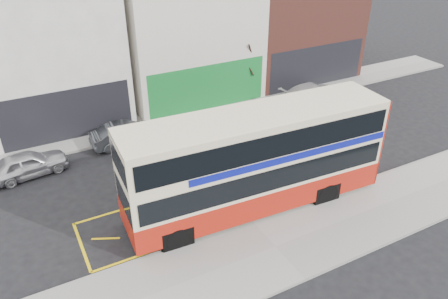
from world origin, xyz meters
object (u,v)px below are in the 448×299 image
car_grey (126,134)px  double_decker_bus (257,160)px  car_silver (28,164)px  bus_stop_post (161,218)px  street_tree_right (245,48)px  car_white (312,94)px

car_grey → double_decker_bus: bearing=-159.4°
car_silver → car_grey: (5.42, 0.88, -0.01)m
double_decker_bus → bus_stop_post: double_decker_bus is taller
street_tree_right → double_decker_bus: bearing=-117.8°
street_tree_right → car_white: bearing=-38.4°
bus_stop_post → car_silver: size_ratio=0.72×
bus_stop_post → double_decker_bus: bearing=6.3°
double_decker_bus → car_white: double_decker_bus is taller
bus_stop_post → car_silver: (-4.05, 8.68, -1.18)m
car_grey → street_tree_right: street_tree_right is taller
double_decker_bus → car_white: (9.62, 8.17, -1.80)m
car_grey → street_tree_right: bearing=-76.7°
car_silver → street_tree_right: street_tree_right is taller
car_grey → street_tree_right: 10.20m
bus_stop_post → car_grey: bearing=76.8°
car_white → bus_stop_post: bearing=117.6°
double_decker_bus → bus_stop_post: bearing=-165.7°
bus_stop_post → car_silver: bearing=110.0°
car_grey → street_tree_right: (9.42, 2.56, 2.98)m
street_tree_right → bus_stop_post: bearing=-131.7°
street_tree_right → car_grey: bearing=-164.8°
car_silver → car_white: car_white is taller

